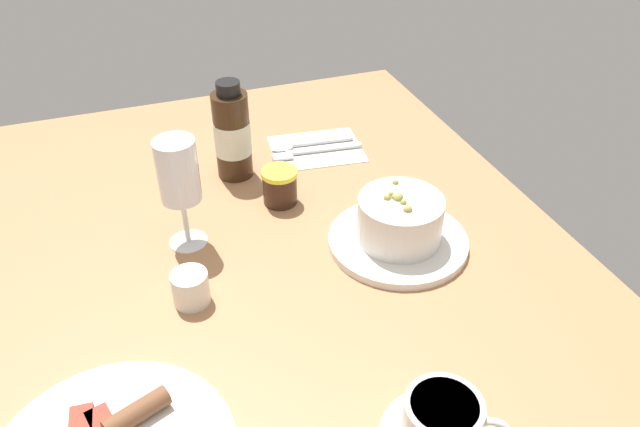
{
  "coord_description": "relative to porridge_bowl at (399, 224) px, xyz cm",
  "views": [
    {
      "loc": [
        -67.59,
        18.08,
        57.15
      ],
      "look_at": [
        -2.25,
        -5.45,
        7.01
      ],
      "focal_mm": 35.08,
      "sensor_mm": 36.0,
      "label": 1
    }
  ],
  "objects": [
    {
      "name": "sauce_bottle_brown",
      "position": [
        26.91,
        17.71,
        4.0
      ],
      "size": [
        6.07,
        6.07,
        16.89
      ],
      "color": "#382314",
      "rests_on": "ground_plane"
    },
    {
      "name": "jam_jar",
      "position": [
        16.29,
        12.94,
        -0.7
      ],
      "size": [
        5.68,
        5.68,
        5.83
      ],
      "color": "#351F16",
      "rests_on": "ground_plane"
    },
    {
      "name": "ground_plane",
      "position": [
        4.17,
        16.83,
        -5.16
      ],
      "size": [
        110.0,
        84.0,
        3.0
      ],
      "primitive_type": "cube",
      "color": "#A8754C"
    },
    {
      "name": "wine_glass",
      "position": [
        10.91,
        28.68,
        7.85
      ],
      "size": [
        5.73,
        5.73,
        16.91
      ],
      "color": "white",
      "rests_on": "ground_plane"
    },
    {
      "name": "porridge_bowl",
      "position": [
        0.0,
        0.0,
        0.0
      ],
      "size": [
        20.32,
        20.32,
        8.62
      ],
      "color": "silver",
      "rests_on": "ground_plane"
    },
    {
      "name": "creamer_jug",
      "position": [
        -1.62,
        30.46,
        -1.29
      ],
      "size": [
        5.69,
        4.82,
        5.2
      ],
      "color": "silver",
      "rests_on": "ground_plane"
    },
    {
      "name": "cutlery_setting",
      "position": [
        30.18,
        2.39,
        -3.39
      ],
      "size": [
        14.67,
        17.49,
        0.9
      ],
      "color": "silver",
      "rests_on": "ground_plane"
    },
    {
      "name": "coffee_cup",
      "position": [
        -31.04,
        10.03,
        -0.89
      ],
      "size": [
        12.4,
        12.4,
        5.81
      ],
      "color": "silver",
      "rests_on": "ground_plane"
    }
  ]
}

